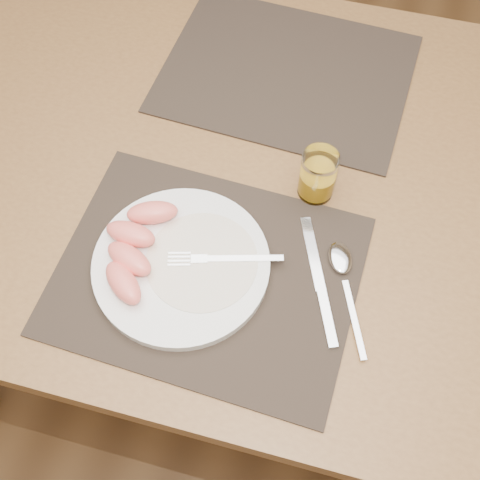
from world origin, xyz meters
name	(u,v)px	position (x,y,z in m)	size (l,w,h in m)	color
ground	(252,328)	(0.00, 0.00, 0.00)	(5.00, 5.00, 0.00)	brown
table	(259,194)	(0.00, 0.00, 0.67)	(1.40, 0.90, 0.75)	brown
placemat_near	(207,275)	(-0.03, -0.22, 0.75)	(0.45, 0.35, 0.00)	#2E241D
placemat_far	(286,73)	(0.00, 0.22, 0.75)	(0.45, 0.35, 0.00)	#2E241D
plate	(181,265)	(-0.07, -0.22, 0.76)	(0.27, 0.27, 0.02)	white
plate_dressing	(202,261)	(-0.04, -0.21, 0.77)	(0.17, 0.17, 0.00)	white
fork	(215,259)	(-0.02, -0.20, 0.77)	(0.17, 0.06, 0.00)	silver
knife	(321,291)	(0.14, -0.20, 0.76)	(0.10, 0.21, 0.01)	silver
spoon	(342,267)	(0.17, -0.16, 0.76)	(0.09, 0.19, 0.01)	silver
juice_glass	(318,177)	(0.10, -0.03, 0.79)	(0.06, 0.06, 0.09)	white
grapefruit_wedges	(134,246)	(-0.14, -0.22, 0.79)	(0.10, 0.20, 0.03)	#FA7866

